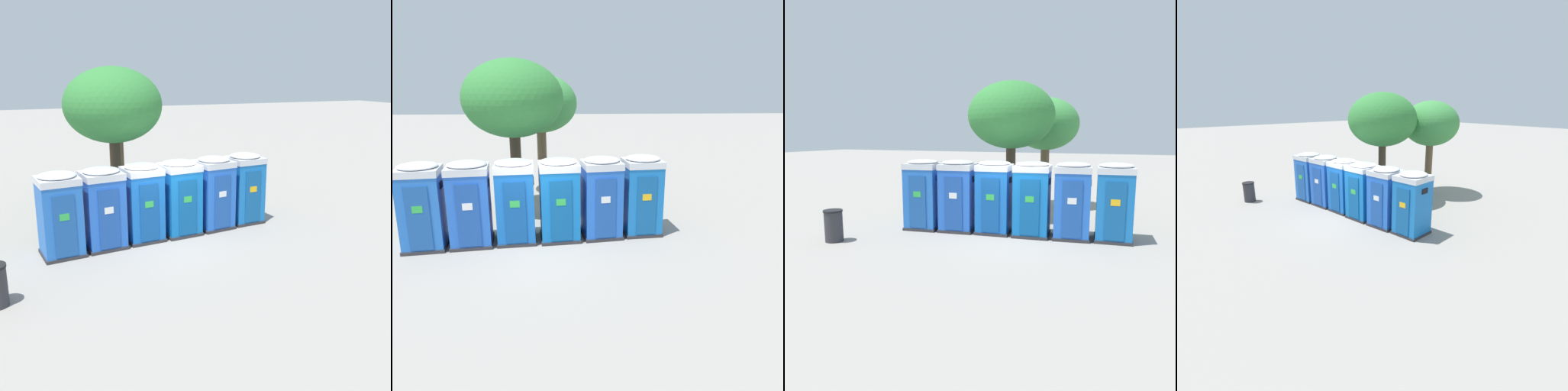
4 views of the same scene
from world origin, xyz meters
TOP-DOWN VIEW (x-y plane):
  - ground_plane at (0.00, 0.00)m, footprint 120.00×120.00m
  - portapotty_0 at (-3.35, 0.08)m, footprint 1.34×1.34m
  - portapotty_1 at (-2.04, 0.27)m, footprint 1.35×1.34m
  - portapotty_2 at (-0.72, 0.45)m, footprint 1.28×1.31m
  - portapotty_3 at (0.60, 0.55)m, footprint 1.33×1.32m
  - portapotty_4 at (1.91, 0.72)m, footprint 1.33×1.35m
  - portapotty_5 at (3.22, 0.92)m, footprint 1.27×1.30m
  - street_tree_0 at (-0.98, 3.10)m, footprint 3.52×3.52m
  - street_tree_1 at (-0.21, 5.98)m, footprint 3.09×3.09m
  - trash_can at (-5.14, -2.58)m, footprint 0.60×0.60m

SIDE VIEW (x-z plane):
  - ground_plane at x=0.00m, z-range 0.00..0.00m
  - trash_can at x=-5.14m, z-range 0.00..1.03m
  - portapotty_1 at x=-2.04m, z-range 0.01..2.55m
  - portapotty_3 at x=0.60m, z-range 0.01..2.55m
  - portapotty_0 at x=-3.35m, z-range 0.01..2.55m
  - portapotty_4 at x=1.91m, z-range 0.01..2.55m
  - portapotty_5 at x=3.22m, z-range 0.01..2.55m
  - portapotty_2 at x=-0.72m, z-range 0.01..2.55m
  - street_tree_1 at x=-0.21m, z-range 1.30..6.44m
  - street_tree_0 at x=-0.98m, z-range 1.39..6.93m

